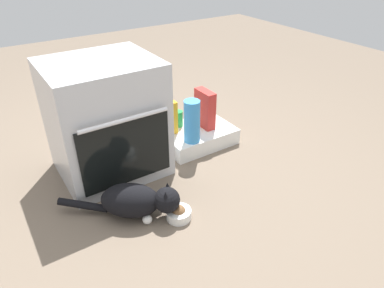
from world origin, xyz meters
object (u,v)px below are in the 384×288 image
(cat, at_px, (137,200))
(juice_carton, at_px, (170,118))
(cereal_box, at_px, (205,109))
(pantry_cabinet, at_px, (197,136))
(water_bottle, at_px, (192,121))
(food_bowl, at_px, (179,213))
(soda_can, at_px, (178,119))
(oven, at_px, (106,120))

(cat, relative_size, juice_carton, 2.38)
(juice_carton, bearing_deg, cereal_box, -9.40)
(pantry_cabinet, distance_m, juice_carton, 0.27)
(pantry_cabinet, relative_size, juice_carton, 2.17)
(water_bottle, bearing_deg, juice_carton, 111.57)
(food_bowl, height_order, cat, cat)
(food_bowl, relative_size, cat, 0.24)
(soda_can, bearing_deg, oven, -171.48)
(pantry_cabinet, bearing_deg, food_bowl, -130.84)
(food_bowl, height_order, cereal_box, cereal_box)
(water_bottle, bearing_deg, food_bowl, -129.72)
(cereal_box, relative_size, soda_can, 2.33)
(food_bowl, height_order, soda_can, soda_can)
(soda_can, bearing_deg, cereal_box, -33.40)
(oven, distance_m, cereal_box, 0.74)
(juice_carton, xyz_separation_m, soda_can, (0.10, 0.06, -0.06))
(pantry_cabinet, relative_size, food_bowl, 3.75)
(food_bowl, bearing_deg, juice_carton, 62.84)
(food_bowl, xyz_separation_m, water_bottle, (0.41, 0.50, 0.23))
(cat, height_order, cereal_box, cereal_box)
(oven, xyz_separation_m, pantry_cabinet, (0.66, -0.03, -0.31))
(food_bowl, xyz_separation_m, cereal_box, (0.61, 0.62, 0.22))
(oven, height_order, soda_can, oven)
(food_bowl, distance_m, soda_can, 0.87)
(cat, distance_m, cereal_box, 0.94)
(oven, xyz_separation_m, water_bottle, (0.53, -0.15, -0.10))
(pantry_cabinet, distance_m, food_bowl, 0.82)
(pantry_cabinet, xyz_separation_m, food_bowl, (-0.53, -0.62, -0.03))
(pantry_cabinet, xyz_separation_m, water_bottle, (-0.12, -0.12, 0.21))
(food_bowl, distance_m, juice_carton, 0.78)
(pantry_cabinet, bearing_deg, cereal_box, 5.06)
(cat, bearing_deg, juice_carton, 82.53)
(pantry_cabinet, height_order, juice_carton, juice_carton)
(juice_carton, bearing_deg, water_bottle, -68.43)
(water_bottle, bearing_deg, cereal_box, 33.29)
(food_bowl, distance_m, cat, 0.24)
(pantry_cabinet, xyz_separation_m, cat, (-0.72, -0.48, 0.05))
(oven, distance_m, soda_can, 0.61)
(cat, distance_m, juice_carton, 0.76)
(pantry_cabinet, xyz_separation_m, cereal_box, (0.07, 0.01, 0.20))
(cat, height_order, juice_carton, juice_carton)
(cereal_box, bearing_deg, oven, 178.32)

